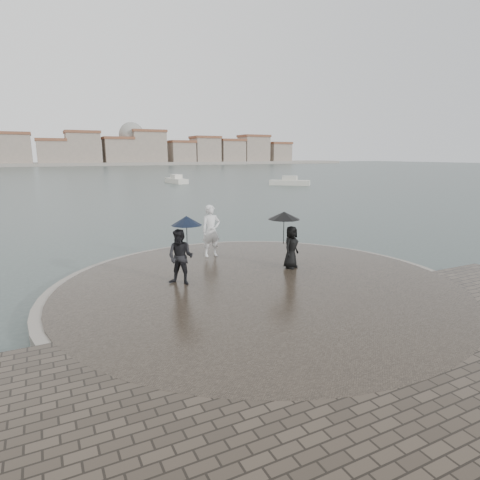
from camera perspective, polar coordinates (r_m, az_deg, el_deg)
ground at (r=9.68m, az=13.24°, el=-13.82°), size 400.00×400.00×0.00m
kerb_ring at (r=12.29m, az=2.74°, el=-7.03°), size 12.50×12.50×0.32m
quay_tip at (r=12.28m, az=2.74°, el=-6.94°), size 11.90×11.90×0.36m
statue at (r=15.21m, az=-4.14°, el=1.31°), size 0.75×0.52×1.97m
visitor_left at (r=12.00m, az=-8.26°, el=-1.27°), size 1.23×1.07×2.04m
visitor_right at (r=13.64m, az=6.89°, el=0.74°), size 1.22×1.10×1.95m
far_skyline at (r=167.32m, az=-27.42°, el=11.22°), size 260.00×20.00×37.00m
boats at (r=52.79m, az=-10.40°, el=7.73°), size 40.38×17.33×1.50m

